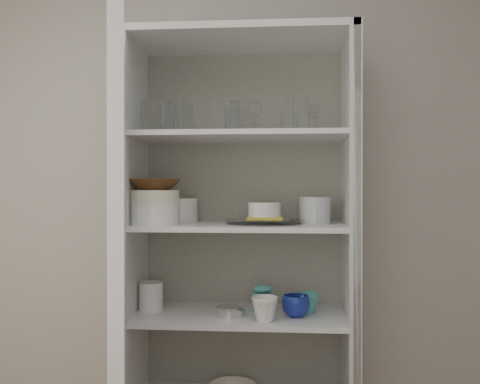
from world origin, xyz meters
The scene contains 31 objects.
wall_back centered at (0.00, 1.50, 1.30)m, with size 3.60×0.02×2.60m, color #ABABAA.
pantry_cabinet centered at (0.20, 1.34, 0.94)m, with size 1.00×0.45×2.10m.
cupboard_door centered at (-0.16, 0.62, 0.87)m, with size 0.32×0.87×2.00m.
tumbler_0 centered at (-0.10, 1.14, 1.73)m, with size 0.06×0.06×0.13m, color silver.
tumbler_1 centered at (-0.11, 1.17, 1.72)m, with size 0.06×0.06×0.12m, color silver.
tumbler_2 centered at (-0.02, 1.13, 1.73)m, with size 0.07×0.07×0.14m, color silver.
tumbler_3 centered at (0.12, 1.12, 1.72)m, with size 0.06×0.06×0.12m, color silver.
tumbler_4 centered at (0.18, 1.16, 1.73)m, with size 0.07×0.07×0.13m, color silver.
tumbler_5 centered at (0.42, 1.17, 1.74)m, with size 0.07×0.07×0.15m, color silver.
tumbler_6 centered at (0.47, 1.14, 1.73)m, with size 0.07×0.07×0.14m, color silver.
tumbler_7 centered at (-0.09, 1.28, 1.74)m, with size 0.08×0.08×0.15m, color silver.
tumbler_8 centered at (-0.21, 1.24, 1.73)m, with size 0.07×0.07×0.14m, color silver.
tumbler_9 centered at (0.16, 1.25, 1.73)m, with size 0.07×0.07×0.15m, color silver.
goblet_0 centered at (-0.08, 1.39, 1.75)m, with size 0.08×0.08×0.18m, color silver, non-canonical shape.
goblet_1 centered at (0.19, 1.39, 1.74)m, with size 0.07×0.07×0.16m, color silver, non-canonical shape.
goblet_2 centered at (0.26, 1.37, 1.75)m, with size 0.08×0.08×0.18m, color silver, non-canonical shape.
goblet_3 centered at (0.54, 1.40, 1.75)m, with size 0.08×0.08×0.17m, color silver, non-canonical shape.
plate_stack_front centered at (-0.17, 1.21, 1.30)m, with size 0.22×0.22×0.08m, color white.
plate_stack_back centered at (-0.13, 1.39, 1.32)m, with size 0.23×0.23×0.11m, color white.
cream_bowl centered at (-0.17, 1.21, 1.38)m, with size 0.21×0.21×0.07m, color beige.
terracotta_bowl centered at (-0.17, 1.21, 1.44)m, with size 0.20×0.20×0.05m, color #4A2912.
glass_platter centered at (0.31, 1.29, 1.27)m, with size 0.35×0.35×0.02m, color silver.
yellow_trivet centered at (0.31, 1.29, 1.29)m, with size 0.16×0.16×0.01m, color yellow.
white_ramekin centered at (0.31, 1.29, 1.32)m, with size 0.15×0.15×0.06m, color white.
grey_bowl_stack centered at (0.54, 1.31, 1.32)m, with size 0.14×0.14×0.12m, color #B5B8B8.
mug_blue centered at (0.45, 1.22, 0.91)m, with size 0.12×0.12×0.09m, color navy.
mug_teal centered at (0.50, 1.30, 0.91)m, with size 0.10×0.10×0.09m, color teal.
mug_white centered at (0.32, 1.13, 0.91)m, with size 0.11×0.11×0.10m, color white.
teal_jar centered at (0.30, 1.30, 0.91)m, with size 0.09×0.09×0.11m.
measuring_cups centered at (0.15, 1.20, 0.88)m, with size 0.11×0.11×0.04m, color silver.
white_canister centered at (-0.21, 1.29, 0.93)m, with size 0.11×0.11×0.13m, color white.
Camera 1 is at (0.37, -0.99, 1.42)m, focal length 38.00 mm.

